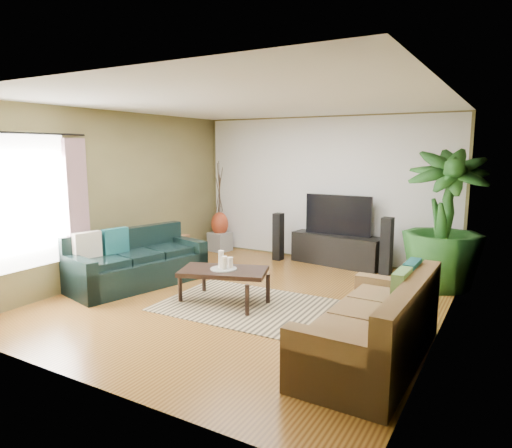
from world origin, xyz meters
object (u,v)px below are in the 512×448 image
Objects in this scene: coffee_table at (224,286)px; vase at (220,224)px; side_table at (173,250)px; sofa_left at (137,258)px; pedestal at (220,241)px; tv_stand at (337,250)px; sofa_right at (371,319)px; potted_plant at (444,220)px; television at (338,215)px; speaker_right at (387,246)px; speaker_left at (278,237)px.

vase reaches higher than coffee_table.
side_table is at bearing 127.18° from coffee_table.
pedestal is (-0.27, 2.65, -0.23)m from sofa_left.
side_table is (-2.64, -1.47, -0.02)m from tv_stand.
coffee_table is 3.31m from vase.
sofa_right is 3.85m from tv_stand.
potted_plant is at bearing -6.16° from pedestal.
television reaches higher than coffee_table.
sofa_left is 3.93m from sofa_right.
coffee_table is at bearing -117.28° from speaker_right.
television is 2.34× the size of side_table.
pedestal is at bearing 179.65° from speaker_left.
tv_stand is (2.25, 2.76, -0.15)m from sofa_left.
sofa_left is 2.67m from vase.
side_table is at bearing -143.42° from tv_stand.
potted_plant is at bearing 11.17° from side_table.
speaker_right is at bearing -13.06° from television.
side_table is (-0.39, 1.29, -0.16)m from sofa_left.
side_table is (-4.50, -0.89, -0.79)m from potted_plant.
speaker_left is 1.72× the size of side_table.
vase reaches higher than pedestal.
television is 1.06m from speaker_right.
vase is (0.00, 0.00, 0.37)m from pedestal.
tv_stand is 3.02m from side_table.
side_table is at bearing -156.90° from speaker_right.
vase is at bearing 19.75° from sofa_left.
pedestal is at bearing 84.91° from side_table.
sofa_right is 5.35m from pedestal.
speaker_right reaches higher than side_table.
speaker_right is (0.94, -0.22, 0.21)m from tv_stand.
coffee_table is 2.64m from speaker_left.
sofa_left is 2.79m from speaker_left.
television reaches higher than speaker_left.
speaker_right reaches higher than tv_stand.
pedestal is 0.37m from vase.
sofa_right is 2.34m from coffee_table.
speaker_right is 3.80m from side_table.
pedestal is at bearing -170.04° from tv_stand.
television is 1.37× the size of speaker_left.
sofa_right is 0.99× the size of potted_plant.
side_table is at bearing -95.09° from vase.
sofa_right is 4.26m from speaker_left.
coffee_table is 1.19× the size of speaker_right.
potted_plant reaches higher than speaker_left.
television is at bearing 29.03° from side_table.
sofa_left and sofa_right have the same top height.
side_table is at bearing -150.97° from television.
potted_plant reaches higher than tv_stand.
coffee_table is at bearing -77.48° from sofa_left.
potted_plant reaches higher than side_table.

